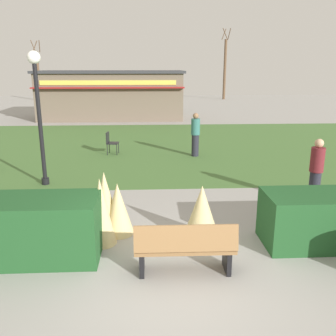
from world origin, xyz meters
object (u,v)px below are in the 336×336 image
object	(u,v)px
cafe_chair_east	(110,141)
tree_left_bg	(225,68)
park_bench	(185,248)
tree_right_bg	(38,75)
person_strolling	(195,134)
person_standing	(316,171)
parked_car_west_slot	(92,99)
lamppost_mid	(38,102)
food_kiosk	(112,95)

from	to	relation	value
cafe_chair_east	tree_left_bg	world-z (taller)	tree_left_bg
park_bench	tree_right_bg	bearing A→B (deg)	109.58
tree_right_bg	person_strolling	bearing A→B (deg)	-62.30
park_bench	person_strolling	world-z (taller)	person_strolling
person_standing	person_strolling	bearing A→B (deg)	93.05
cafe_chair_east	person_standing	xyz separation A→B (m)	(5.76, -5.76, 0.33)
person_strolling	person_standing	world-z (taller)	same
parked_car_west_slot	tree_left_bg	xyz separation A→B (m)	(13.00, 6.75, 2.58)
person_standing	parked_car_west_slot	xyz separation A→B (m)	(-9.20, 24.02, -0.22)
parked_car_west_slot	tree_left_bg	world-z (taller)	tree_left_bg
lamppost_mid	person_strolling	size ratio (longest dim) A/B	2.27
person_standing	tree_right_bg	distance (m)	33.74
person_standing	parked_car_west_slot	world-z (taller)	person_standing
parked_car_west_slot	food_kiosk	bearing A→B (deg)	-71.64
park_bench	lamppost_mid	world-z (taller)	lamppost_mid
tree_left_bg	person_standing	bearing A→B (deg)	-97.04
person_strolling	tree_left_bg	xyz separation A→B (m)	(6.22, 25.50, 2.36)
lamppost_mid	person_standing	bearing A→B (deg)	-14.78
person_strolling	tree_right_bg	size ratio (longest dim) A/B	0.29
park_bench	tree_right_bg	size ratio (longest dim) A/B	0.29
lamppost_mid	cafe_chair_east	bearing A→B (deg)	67.80
park_bench	tree_left_bg	bearing A→B (deg)	77.66
tree_right_bg	food_kiosk	bearing A→B (deg)	-57.23
person_strolling	food_kiosk	bearing A→B (deg)	-170.04
person_standing	cafe_chair_east	bearing A→B (deg)	113.41
person_strolling	tree_left_bg	world-z (taller)	tree_left_bg
cafe_chair_east	person_standing	size ratio (longest dim) A/B	0.53
park_bench	parked_car_west_slot	size ratio (longest dim) A/B	0.40
tree_right_bg	lamppost_mid	bearing A→B (deg)	-73.96
person_standing	tree_right_bg	world-z (taller)	tree_right_bg
parked_car_west_slot	lamppost_mid	bearing A→B (deg)	-85.15
food_kiosk	tree_left_bg	bearing A→B (deg)	53.76
lamppost_mid	person_strolling	distance (m)	6.14
lamppost_mid	tree_left_bg	bearing A→B (deg)	68.90
lamppost_mid	parked_car_west_slot	xyz separation A→B (m)	(-1.87, 22.08, -1.79)
park_bench	person_standing	distance (m)	4.80
park_bench	parked_car_west_slot	bearing A→B (deg)	101.62
cafe_chair_east	parked_car_west_slot	xyz separation A→B (m)	(-3.44, 18.25, 0.12)
lamppost_mid	tree_right_bg	distance (m)	29.18
park_bench	person_strolling	xyz separation A→B (m)	(1.20, 8.40, 0.38)
cafe_chair_east	person_standing	distance (m)	8.15
person_strolling	person_standing	distance (m)	5.79
person_strolling	tree_right_bg	distance (m)	27.96
lamppost_mid	tree_right_bg	bearing A→B (deg)	106.04
lamppost_mid	tree_right_bg	size ratio (longest dim) A/B	0.65
lamppost_mid	food_kiosk	world-z (taller)	lamppost_mid
lamppost_mid	tree_left_bg	size ratio (longest dim) A/B	0.53
food_kiosk	tree_left_bg	world-z (taller)	tree_left_bg
food_kiosk	person_standing	distance (m)	17.78
park_bench	tree_left_bg	size ratio (longest dim) A/B	0.24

